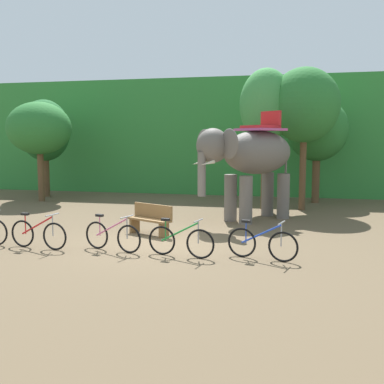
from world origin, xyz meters
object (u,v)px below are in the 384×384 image
object	(u,v)px
elephant	(251,157)
bike_blue	(262,243)
tree_center_right	(39,129)
tree_far_left	(317,130)
tree_right	(266,107)
tree_left	(304,106)
bike_red	(38,234)
wooden_bench	(150,218)
bike_pink	(112,236)
tree_far_right	(45,131)
bike_green	(181,241)

from	to	relation	value
elephant	bike_blue	world-z (taller)	elephant
tree_center_right	tree_far_left	distance (m)	12.37
tree_right	tree_far_left	size ratio (longest dim) A/B	1.21
tree_left	bike_blue	bearing A→B (deg)	-96.38
tree_left	bike_red	distance (m)	11.29
elephant	wooden_bench	world-z (taller)	elephant
tree_right	tree_left	bearing A→B (deg)	3.55
elephant	bike_blue	size ratio (longest dim) A/B	2.28
tree_center_right	tree_left	world-z (taller)	tree_left
wooden_bench	bike_blue	bearing A→B (deg)	-32.44
bike_pink	wooden_bench	world-z (taller)	bike_pink
wooden_bench	tree_left	bearing A→B (deg)	53.93
tree_far_right	bike_blue	size ratio (longest dim) A/B	2.82
tree_far_right	tree_far_left	xyz separation A→B (m)	(12.84, 0.70, -0.01)
bike_green	tree_far_right	bearing A→B (deg)	133.34
tree_far_right	tree_center_right	size ratio (longest dim) A/B	1.05
bike_pink	bike_red	bearing A→B (deg)	-174.26
tree_right	bike_red	distance (m)	10.42
tree_center_right	bike_red	size ratio (longest dim) A/B	2.63
bike_red	bike_green	world-z (taller)	same
bike_red	bike_green	distance (m)	3.76
elephant	tree_far_right	bearing A→B (deg)	156.42
tree_center_right	tree_right	xyz separation A→B (m)	(10.09, -0.13, 0.80)
tree_far_right	tree_left	size ratio (longest dim) A/B	0.84
bike_red	wooden_bench	xyz separation A→B (m)	(2.23, 2.39, 0.09)
tree_far_right	bike_pink	distance (m)	12.74
bike_green	bike_blue	size ratio (longest dim) A/B	1.01
tree_far_right	tree_far_left	distance (m)	12.85
tree_left	bike_blue	distance (m)	9.03
tree_far_right	bike_pink	world-z (taller)	tree_far_right
tree_center_right	bike_pink	distance (m)	11.13
tree_center_right	tree_far_left	size ratio (longest dim) A/B	0.97
tree_far_right	tree_center_right	xyz separation A→B (m)	(0.68, -1.60, 0.07)
elephant	bike_green	distance (m)	5.80
bike_red	bike_blue	distance (m)	5.68
tree_far_left	tree_left	bearing A→B (deg)	-104.09
tree_center_right	elephant	world-z (taller)	tree_center_right
tree_left	elephant	size ratio (longest dim) A/B	1.46
tree_far_right	bike_green	size ratio (longest dim) A/B	2.79
bike_green	bike_pink	bearing A→B (deg)	174.47
bike_red	wooden_bench	size ratio (longest dim) A/B	1.11
tree_center_right	tree_far_left	bearing A→B (deg)	10.69
tree_far_left	tree_right	bearing A→B (deg)	-130.33
elephant	wooden_bench	bearing A→B (deg)	-130.67
wooden_bench	tree_far_right	bearing A→B (deg)	135.98
bike_red	elephant	bearing A→B (deg)	48.29
bike_red	bike_blue	bearing A→B (deg)	2.00
elephant	bike_blue	distance (m)	5.60
tree_far_right	bike_red	world-z (taller)	tree_far_right
elephant	bike_red	bearing A→B (deg)	-131.71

